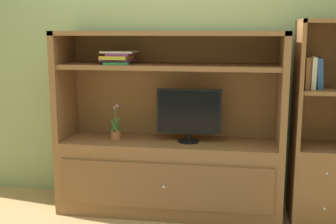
{
  "coord_description": "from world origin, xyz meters",
  "views": [
    {
      "loc": [
        0.53,
        -2.99,
        1.49
      ],
      "look_at": [
        0.0,
        0.35,
        0.86
      ],
      "focal_mm": 46.05,
      "sensor_mm": 36.0,
      "label": 1
    }
  ],
  "objects_px": {
    "media_console": "(169,156)",
    "potted_plant": "(116,132)",
    "upright_book_row": "(313,73)",
    "magazine_stack": "(118,57)",
    "tv_monitor": "(189,113)",
    "bookshelf_tall": "(322,156)"
  },
  "relations": [
    {
      "from": "upright_book_row",
      "to": "media_console",
      "type": "bearing_deg",
      "value": 179.66
    },
    {
      "from": "media_console",
      "to": "potted_plant",
      "type": "relative_size",
      "value": 6.0
    },
    {
      "from": "potted_plant",
      "to": "upright_book_row",
      "type": "xyz_separation_m",
      "value": [
        1.55,
        0.02,
        0.51
      ]
    },
    {
      "from": "media_console",
      "to": "tv_monitor",
      "type": "xyz_separation_m",
      "value": [
        0.16,
        -0.02,
        0.36
      ]
    },
    {
      "from": "magazine_stack",
      "to": "upright_book_row",
      "type": "height_order",
      "value": "magazine_stack"
    },
    {
      "from": "media_console",
      "to": "tv_monitor",
      "type": "bearing_deg",
      "value": -6.01
    },
    {
      "from": "media_console",
      "to": "upright_book_row",
      "type": "xyz_separation_m",
      "value": [
        1.11,
        -0.01,
        0.7
      ]
    },
    {
      "from": "magazine_stack",
      "to": "upright_book_row",
      "type": "distance_m",
      "value": 1.52
    },
    {
      "from": "bookshelf_tall",
      "to": "upright_book_row",
      "type": "bearing_deg",
      "value": -175.21
    },
    {
      "from": "media_console",
      "to": "magazine_stack",
      "type": "relative_size",
      "value": 5.17
    },
    {
      "from": "potted_plant",
      "to": "bookshelf_tall",
      "type": "height_order",
      "value": "bookshelf_tall"
    },
    {
      "from": "potted_plant",
      "to": "magazine_stack",
      "type": "height_order",
      "value": "magazine_stack"
    },
    {
      "from": "tv_monitor",
      "to": "potted_plant",
      "type": "relative_size",
      "value": 1.72
    },
    {
      "from": "tv_monitor",
      "to": "bookshelf_tall",
      "type": "relative_size",
      "value": 0.33
    },
    {
      "from": "upright_book_row",
      "to": "bookshelf_tall",
      "type": "bearing_deg",
      "value": 4.79
    },
    {
      "from": "media_console",
      "to": "upright_book_row",
      "type": "height_order",
      "value": "media_console"
    },
    {
      "from": "potted_plant",
      "to": "bookshelf_tall",
      "type": "relative_size",
      "value": 0.19
    },
    {
      "from": "potted_plant",
      "to": "bookshelf_tall",
      "type": "xyz_separation_m",
      "value": [
        1.66,
        0.03,
        -0.14
      ]
    },
    {
      "from": "media_console",
      "to": "tv_monitor",
      "type": "distance_m",
      "value": 0.4
    },
    {
      "from": "media_console",
      "to": "upright_book_row",
      "type": "relative_size",
      "value": 7.51
    },
    {
      "from": "potted_plant",
      "to": "magazine_stack",
      "type": "distance_m",
      "value": 0.62
    },
    {
      "from": "media_console",
      "to": "magazine_stack",
      "type": "height_order",
      "value": "media_console"
    }
  ]
}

